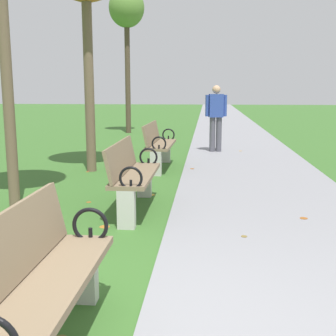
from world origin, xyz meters
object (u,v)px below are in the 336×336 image
(park_bench_1, at_px, (36,284))
(tree_4, at_px, (127,12))
(park_bench_2, at_px, (132,174))
(pedestrian_walking, at_px, (216,115))
(park_bench_3, at_px, (158,144))

(park_bench_1, height_order, tree_4, tree_4)
(park_bench_1, distance_m, park_bench_2, 3.22)
(park_bench_1, distance_m, pedestrian_walking, 8.69)
(park_bench_2, relative_size, park_bench_3, 0.99)
(park_bench_3, height_order, pedestrian_walking, pedestrian_walking)
(park_bench_1, xyz_separation_m, tree_4, (-1.83, 13.11, 3.63))
(park_bench_2, relative_size, tree_4, 0.33)
(park_bench_2, xyz_separation_m, park_bench_3, (0.00, 3.06, 0.00))
(park_bench_3, bearing_deg, pedestrian_walking, 63.42)
(park_bench_1, relative_size, park_bench_3, 0.99)
(park_bench_2, xyz_separation_m, tree_4, (-1.83, 9.89, 3.63))
(park_bench_2, bearing_deg, park_bench_3, 90.00)
(park_bench_1, bearing_deg, pedestrian_walking, 82.30)
(tree_4, distance_m, pedestrian_walking, 6.28)
(park_bench_3, relative_size, tree_4, 0.33)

